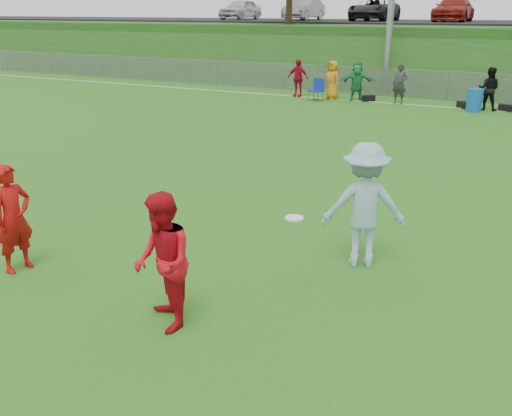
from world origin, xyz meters
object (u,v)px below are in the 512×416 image
Objects in this scene: player_red_center at (163,262)px; recycling_bin at (474,100)px; player_red_left at (13,218)px; frisbee at (294,218)px; player_blue at (364,206)px.

recycling_bin is at bearing 129.34° from player_red_center.
recycling_bin is (1.32, 18.85, -0.44)m from player_red_center.
frisbee is (4.16, 1.14, 0.33)m from player_red_left.
player_red_left is 3.05m from player_red_center.
player_red_center is (3.03, -0.34, 0.04)m from player_red_left.
player_red_left is at bearing -103.23° from recycling_bin.
player_red_center is 18.90m from recycling_bin.
player_blue is 1.59m from frisbee.
frisbee is at bearing 95.99° from player_red_center.
player_red_left is 4.32m from frisbee.
player_blue is at bearing 69.91° from frisbee.
frisbee is 0.29× the size of recycling_bin.
player_blue is 15.91m from recycling_bin.
player_red_center is 3.39m from player_blue.
player_red_center is 1.98× the size of recycling_bin.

